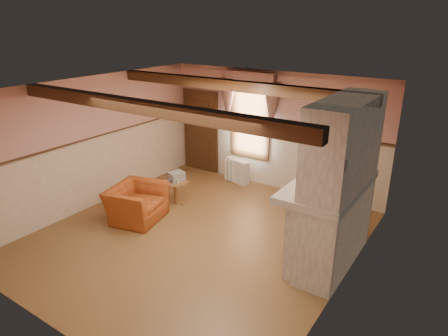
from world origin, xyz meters
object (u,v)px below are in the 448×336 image
Objects in this scene: armchair at (136,203)px; radiator at (237,171)px; mantel_clock at (341,167)px; oil_lamp at (339,166)px; bowl at (328,181)px; side_table at (176,193)px.

radiator is (0.67, 2.83, -0.06)m from armchair.
armchair is 4.59× the size of mantel_clock.
mantel_clock is 0.86× the size of oil_lamp.
armchair is 1.57× the size of radiator.
armchair is at bearing -88.55° from radiator.
bowl is at bearing -90.00° from mantel_clock.
side_table is at bearing 175.15° from bowl.
radiator is at bearing 153.30° from mantel_clock.
radiator is 2.22× the size of bowl.
bowl reaches higher than side_table.
oil_lamp is (0.00, 0.51, 0.10)m from bowl.
armchair is 4.08m from oil_lamp.
mantel_clock is at bearing 90.00° from bowl.
oil_lamp reaches higher than bowl.
bowl reaches higher than radiator.
bowl is (3.50, -0.30, 1.18)m from side_table.
mantel_clock is at bearing 90.00° from oil_lamp.
oil_lamp reaches higher than armchair.
bowl is at bearing -92.83° from armchair.
radiator is at bearing 144.91° from bowl.
side_table is 3.73m from mantel_clock.
mantel_clock is 0.10m from oil_lamp.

